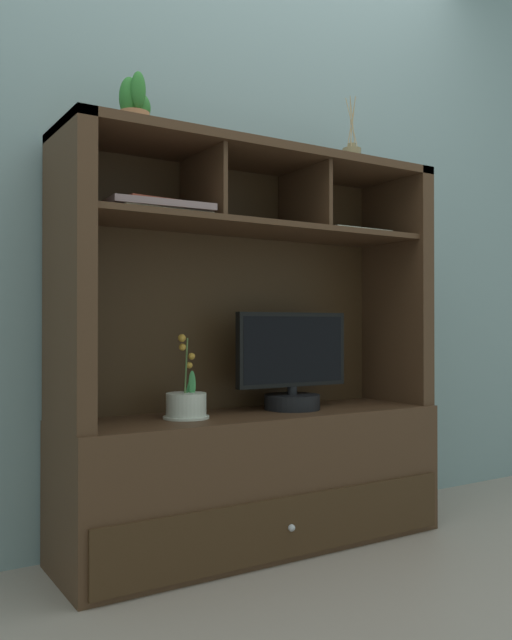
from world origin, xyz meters
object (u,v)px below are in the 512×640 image
Objects in this scene: magazine_stack_left at (156,208)px; potted_succulent at (134,108)px; potted_fern at (78,404)px; diffuser_bottle at (352,158)px; tv_monitor at (292,368)px; magazine_stack_centre at (348,233)px; potted_orchid at (186,405)px; media_console at (255,422)px.

potted_succulent is at bearing 135.08° from magazine_stack_left.
potted_succulent reaches higher than potted_fern.
diffuser_bottle is at bearing 3.63° from magazine_stack_left.
tv_monitor is 0.78m from magazine_stack_left.
magazine_stack_centre is (1.09, -0.00, 0.61)m from potted_fern.
magazine_stack_left is 1.20× the size of diffuser_bottle.
potted_orchid is 1.47× the size of potted_succulent.
potted_succulent is at bearing -179.96° from diffuser_bottle.
potted_orchid reaches higher than potted_fern.
magazine_stack_centre is 1.52× the size of potted_succulent.
magazine_stack_left is at bearing -175.68° from tv_monitor.
potted_fern is 1.25m from magazine_stack_centre.
potted_orchid is at bearing -5.83° from potted_succulent.
diffuser_bottle reaches higher than potted_orchid.
tv_monitor is at bearing -177.65° from diffuser_bottle.
tv_monitor is at bearing 4.32° from magazine_stack_left.
magazine_stack_centre is (0.29, 0.02, 0.53)m from tv_monitor.
magazine_stack_centre is (0.73, 0.02, 0.63)m from potted_orchid.
potted_orchid is 0.97× the size of magazine_stack_centre.
media_console is 0.83m from magazine_stack_left.
diffuser_bottle is at bearing 0.45° from media_console.
media_console is at bearing 3.14° from potted_orchid.
magazine_stack_centre is at bearing 0.40° from potted_succulent.
magazine_stack_left is at bearing -163.97° from potted_orchid.
tv_monitor is 0.88m from diffuser_bottle.
magazine_stack_left is at bearing -172.78° from media_console.
potted_orchid is 0.99m from potted_succulent.
magazine_stack_left is 0.92m from diffuser_bottle.
magazine_stack_left is 0.34m from potted_succulent.
tv_monitor is 1.64× the size of diffuser_bottle.
tv_monitor is 0.60m from magazine_stack_centre.
magazine_stack_left is (-0.56, -0.04, 0.54)m from tv_monitor.
media_console is at bearing -1.03° from potted_fern.
potted_fern is at bearing 165.03° from magazine_stack_left.
potted_succulent is at bearing -179.60° from magazine_stack_centre.
magazine_stack_centre reaches higher than tv_monitor.
tv_monitor is at bearing -176.40° from magazine_stack_centre.
tv_monitor is at bearing -3.15° from media_console.
diffuser_bottle is (0.46, 0.00, 1.02)m from media_console.
magazine_stack_left is at bearing -14.97° from potted_fern.
media_console is at bearing 176.85° from tv_monitor.
diffuser_bottle is (0.01, -0.01, 0.30)m from magazine_stack_centre.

